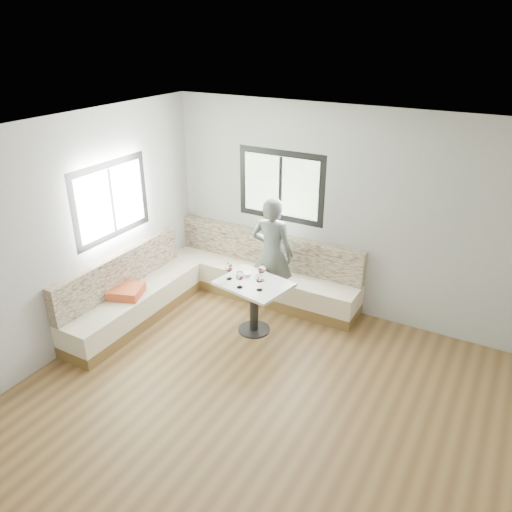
{
  "coord_description": "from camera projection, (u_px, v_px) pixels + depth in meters",
  "views": [
    {
      "loc": [
        2.03,
        -3.43,
        3.68
      ],
      "look_at": [
        -0.73,
        1.5,
        1.03
      ],
      "focal_mm": 35.0,
      "sensor_mm": 36.0,
      "label": 1
    }
  ],
  "objects": [
    {
      "name": "person",
      "position": [
        272.0,
        254.0,
        6.81
      ],
      "size": [
        0.63,
        0.45,
        1.63
      ],
      "primitive_type": "imported",
      "rotation": [
        0.0,
        0.0,
        3.24
      ],
      "color": "#545B55",
      "rests_on": "ground"
    },
    {
      "name": "wine_glass_d",
      "position": [
        262.0,
        270.0,
        6.26
      ],
      "size": [
        0.1,
        0.1,
        0.22
      ],
      "color": "white",
      "rests_on": "table"
    },
    {
      "name": "olive_ramekin",
      "position": [
        246.0,
        274.0,
        6.44
      ],
      "size": [
        0.11,
        0.11,
        0.05
      ],
      "color": "white",
      "rests_on": "table"
    },
    {
      "name": "wine_glass_c",
      "position": [
        259.0,
        279.0,
        6.04
      ],
      "size": [
        0.1,
        0.1,
        0.22
      ],
      "color": "white",
      "rests_on": "table"
    },
    {
      "name": "wine_glass_b",
      "position": [
        240.0,
        276.0,
        6.1
      ],
      "size": [
        0.1,
        0.1,
        0.22
      ],
      "color": "white",
      "rests_on": "table"
    },
    {
      "name": "banquette",
      "position": [
        207.0,
        285.0,
        7.01
      ],
      "size": [
        2.9,
        2.8,
        0.95
      ],
      "color": "brown",
      "rests_on": "ground"
    },
    {
      "name": "table",
      "position": [
        254.0,
        295.0,
        6.36
      ],
      "size": [
        0.97,
        0.82,
        0.71
      ],
      "rotation": [
        0.0,
        0.0,
        -0.19
      ],
      "color": "black",
      "rests_on": "ground"
    },
    {
      "name": "wine_glass_a",
      "position": [
        229.0,
        268.0,
        6.31
      ],
      "size": [
        0.1,
        0.1,
        0.22
      ],
      "color": "white",
      "rests_on": "table"
    },
    {
      "name": "room",
      "position": [
        243.0,
        290.0,
        4.66
      ],
      "size": [
        5.01,
        5.01,
        2.81
      ],
      "color": "brown",
      "rests_on": "ground"
    }
  ]
}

